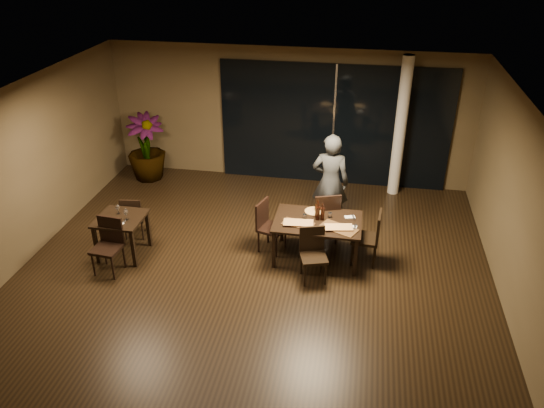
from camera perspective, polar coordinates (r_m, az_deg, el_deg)
The scene contains 33 objects.
ground at distance 9.02m, azimuth -2.16°, elevation -7.88°, with size 8.00×8.00×0.00m, color black.
wall_back at distance 11.90m, azimuth 1.86°, elevation 9.54°, with size 8.00×0.10×3.00m, color brown.
wall_front at distance 5.15m, azimuth -12.62°, elevation -20.51°, with size 8.00×0.10×3.00m, color brown.
wall_left at distance 9.86m, azimuth -26.03°, elevation 2.47°, with size 0.10×8.00×3.00m, color brown.
wall_right at distance 8.42m, azimuth 25.68°, elevation -1.74°, with size 0.10×8.00×3.00m, color brown.
ceiling at distance 7.64m, azimuth -2.57°, elevation 10.73°, with size 8.00×8.00×0.04m, color silver.
window_panel at distance 11.77m, azimuth 6.65°, elevation 8.38°, with size 5.00×0.06×2.70m, color black.
column at distance 11.44m, azimuth 13.64°, elevation 7.97°, with size 0.24×0.24×3.00m, color silver.
main_table at distance 9.19m, azimuth 4.93°, elevation -2.20°, with size 1.50×1.00×0.75m.
side_table at distance 9.64m, azimuth -15.93°, elevation -2.06°, with size 0.80×0.80×0.75m.
chair_main_far at distance 9.69m, azimuth 5.78°, elevation -1.20°, with size 0.61×0.61×1.03m.
chair_main_near at distance 8.78m, azimuth 4.41°, elevation -5.05°, with size 0.53×0.53×0.91m.
chair_main_left at distance 9.47m, azimuth -0.45°, elevation -2.10°, with size 0.55×0.55×0.95m.
chair_main_right at distance 9.25m, azimuth 10.57°, elevation -3.31°, with size 0.49×0.49×0.98m.
chair_side_far at distance 10.17m, azimuth -14.68°, elevation -1.20°, with size 0.44×0.44×0.85m.
chair_side_near at distance 9.34m, azimuth -17.15°, elevation -3.93°, with size 0.49×0.49×0.97m.
diner at distance 10.03m, azimuth 6.28°, elevation 2.33°, with size 0.65×0.43×1.92m, color #2C2F31.
potted_plant at distance 12.41m, azimuth -13.39°, elevation 5.93°, with size 0.83×0.83×1.52m, color #1E4A18.
pizza_board_left at distance 9.02m, azimuth 2.84°, elevation -2.14°, with size 0.54×0.27×0.01m, color #3F2814.
pizza_board_right at distance 8.95m, azimuth 7.18°, elevation -2.61°, with size 0.62×0.31×0.01m, color #452D16.
oblong_pizza_left at distance 9.01m, azimuth 2.84°, elevation -2.05°, with size 0.49×0.22×0.02m, color maroon, non-canonical shape.
oblong_pizza_right at distance 8.94m, azimuth 7.19°, elevation -2.52°, with size 0.45×0.21×0.02m, color maroon, non-canonical shape.
round_pizza at distance 9.41m, azimuth 4.53°, elevation -0.81°, with size 0.31×0.31×0.01m, color #BF3B15.
bottle_a at distance 9.11m, azimuth 4.95°, elevation -0.74°, with size 0.07×0.07×0.34m, color black, non-canonical shape.
bottle_b at distance 9.11m, azimuth 5.45°, elevation -0.85°, with size 0.07×0.07×0.31m, color black, non-canonical shape.
bottle_c at distance 9.18m, azimuth 4.88°, elevation -0.51°, with size 0.07×0.07×0.33m, color black, non-canonical shape.
tumbler_left at distance 9.18m, azimuth 3.54°, elevation -1.33°, with size 0.07×0.07×0.08m, color white.
tumbler_right at distance 9.26m, azimuth 6.26°, elevation -1.18°, with size 0.07×0.07×0.09m, color white.
napkin_near at distance 9.02m, azimuth 8.53°, elevation -2.44°, with size 0.18×0.10×0.01m, color white.
napkin_far at distance 9.31m, azimuth 8.37°, elevation -1.40°, with size 0.18×0.10×0.01m, color white.
wine_glass_a at distance 9.68m, azimuth -16.24°, elevation -0.59°, with size 0.07×0.07×0.16m, color white, non-canonical shape.
wine_glass_b at distance 9.45m, azimuth -15.42°, elevation -1.13°, with size 0.08×0.08×0.19m, color white, non-canonical shape.
side_napkin at distance 9.40m, azimuth -16.21°, elevation -2.01°, with size 0.18×0.11×0.01m, color white.
Camera 1 is at (1.62, -7.10, 5.32)m, focal length 35.00 mm.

